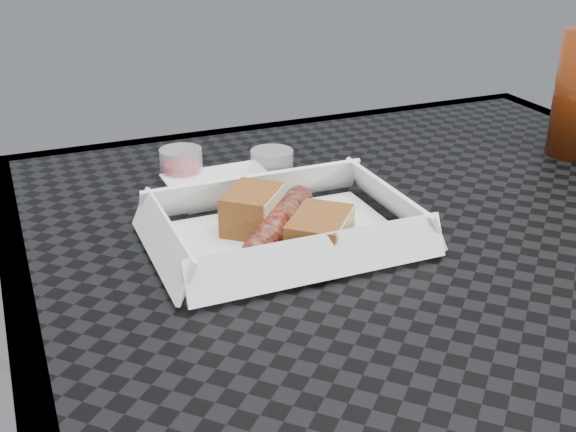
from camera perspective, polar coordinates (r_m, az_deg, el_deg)
The scene contains 9 objects.
patio_table at distance 0.76m, azimuth 11.09°, elevation -6.43°, with size 0.80×0.80×0.74m.
food_tray at distance 0.69m, azimuth -0.32°, elevation -1.79°, with size 0.22×0.15×0.00m, color white.
bratwurst at distance 0.69m, azimuth -0.66°, elevation -0.59°, with size 0.11×0.12×0.03m.
bread_near at distance 0.70m, azimuth -2.85°, elevation 0.51°, with size 0.06×0.05×0.04m, color brown.
bread_far at distance 0.66m, azimuth 2.51°, elevation -1.39°, with size 0.07×0.05×0.04m, color brown.
veg_garnish at distance 0.68m, azimuth 4.69°, elevation -1.92°, with size 0.03×0.03×0.00m.
napkin at distance 0.82m, azimuth -5.05°, elevation 2.47°, with size 0.12×0.12×0.00m, color white.
condiment_cup_sauce at distance 0.86m, azimuth -8.44°, elevation 4.30°, with size 0.05×0.05×0.03m, color #940A0B.
condiment_cup_empty at distance 0.85m, azimuth -1.28°, elevation 4.24°, with size 0.05×0.05×0.03m, color silver.
Camera 1 is at (-0.38, -0.53, 1.06)m, focal length 45.00 mm.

